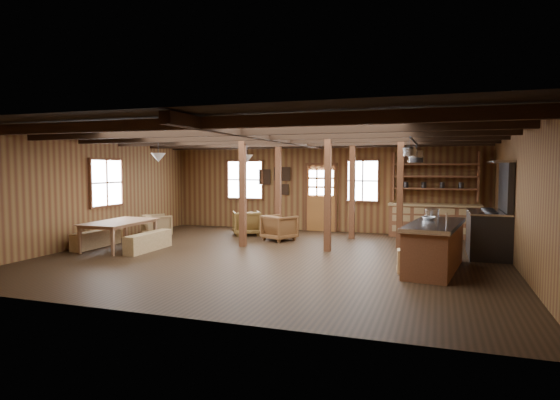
% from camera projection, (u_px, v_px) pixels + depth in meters
% --- Properties ---
extents(room, '(10.04, 9.04, 2.84)m').
position_uv_depth(room, '(274.00, 195.00, 10.50)').
color(room, black).
rests_on(room, ground).
extents(ceiling_joists, '(9.80, 8.82, 0.18)m').
position_uv_depth(ceiling_joists, '(277.00, 138.00, 10.58)').
color(ceiling_joists, black).
rests_on(ceiling_joists, ceiling).
extents(timber_posts, '(3.95, 2.35, 2.80)m').
position_uv_depth(timber_posts, '(319.00, 191.00, 12.30)').
color(timber_posts, '#422312').
rests_on(timber_posts, floor).
extents(back_door, '(1.02, 0.08, 2.15)m').
position_uv_depth(back_door, '(321.00, 203.00, 14.74)').
color(back_door, brown).
rests_on(back_door, floor).
extents(window_back_left, '(1.32, 0.06, 1.32)m').
position_uv_depth(window_back_left, '(245.00, 180.00, 15.53)').
color(window_back_left, white).
rests_on(window_back_left, wall_back).
extents(window_back_right, '(1.02, 0.06, 1.32)m').
position_uv_depth(window_back_right, '(363.00, 181.00, 14.28)').
color(window_back_right, white).
rests_on(window_back_right, wall_back).
extents(window_left, '(0.14, 1.24, 1.32)m').
position_uv_depth(window_left, '(106.00, 183.00, 12.54)').
color(window_left, white).
rests_on(window_left, wall_back).
extents(notice_boards, '(1.08, 0.03, 0.90)m').
position_uv_depth(notice_boards, '(276.00, 179.00, 15.17)').
color(notice_boards, silver).
rests_on(notice_boards, wall_back).
extents(back_counter, '(2.55, 0.60, 2.45)m').
position_uv_depth(back_counter, '(434.00, 217.00, 13.44)').
color(back_counter, brown).
rests_on(back_counter, floor).
extents(pendant_lamps, '(1.86, 2.36, 0.66)m').
position_uv_depth(pendant_lamps, '(205.00, 158.00, 12.10)').
color(pendant_lamps, '#2A2B2D').
rests_on(pendant_lamps, ceiling).
extents(pot_rack, '(0.36, 3.00, 0.45)m').
position_uv_depth(pot_rack, '(414.00, 154.00, 9.77)').
color(pot_rack, '#2A2B2D').
rests_on(pot_rack, ceiling).
extents(kitchen_island, '(1.23, 2.60, 1.20)m').
position_uv_depth(kitchen_island, '(434.00, 246.00, 9.12)').
color(kitchen_island, brown).
rests_on(kitchen_island, floor).
extents(step_stool, '(0.54, 0.41, 0.45)m').
position_uv_depth(step_stool, '(409.00, 261.00, 8.89)').
color(step_stool, olive).
rests_on(step_stool, floor).
extents(commercial_range, '(0.90, 1.75, 2.16)m').
position_uv_depth(commercial_range, '(491.00, 226.00, 10.55)').
color(commercial_range, '#2A2B2D').
rests_on(commercial_range, floor).
extents(dining_table, '(1.15, 1.99, 0.69)m').
position_uv_depth(dining_table, '(121.00, 235.00, 11.53)').
color(dining_table, '#8D6040').
rests_on(dining_table, floor).
extents(bench_wall, '(0.29, 1.54, 0.42)m').
position_uv_depth(bench_wall, '(96.00, 239.00, 11.78)').
color(bench_wall, olive).
rests_on(bench_wall, floor).
extents(bench_aisle, '(0.30, 1.59, 0.44)m').
position_uv_depth(bench_aisle, '(149.00, 242.00, 11.29)').
color(bench_aisle, olive).
rests_on(bench_aisle, floor).
extents(armchair_a, '(1.06, 1.07, 0.72)m').
position_uv_depth(armchair_a, '(246.00, 223.00, 13.87)').
color(armchair_a, brown).
rests_on(armchair_a, floor).
extents(armchair_b, '(1.03, 1.04, 0.71)m').
position_uv_depth(armchair_b, '(279.00, 228.00, 12.88)').
color(armchair_b, brown).
rests_on(armchair_b, floor).
extents(armchair_c, '(1.00, 1.00, 0.66)m').
position_uv_depth(armchair_c, '(157.00, 226.00, 13.53)').
color(armchair_c, olive).
rests_on(armchair_c, floor).
extents(counter_pot, '(0.31, 0.31, 0.19)m').
position_uv_depth(counter_pot, '(432.00, 213.00, 9.98)').
color(counter_pot, '#B6B9BD').
rests_on(counter_pot, kitchen_island).
extents(bowl, '(0.30, 0.30, 0.07)m').
position_uv_depth(bowl, '(429.00, 218.00, 9.53)').
color(bowl, silver).
rests_on(bowl, kitchen_island).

